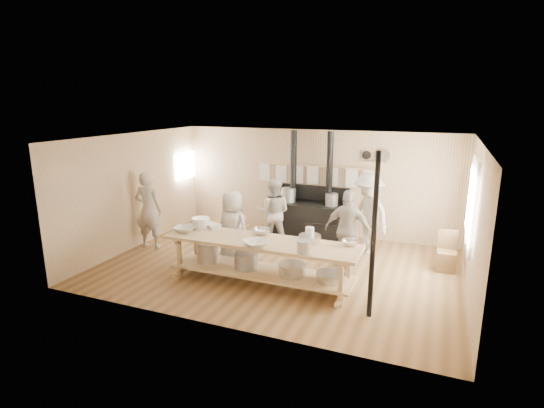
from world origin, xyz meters
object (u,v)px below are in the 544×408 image
(cook_left, at_px, (274,212))
(cook_right, at_px, (348,230))
(stove, at_px, (310,216))
(cook_center, at_px, (233,228))
(cook_far_left, at_px, (149,210))
(roasting_pan, at_px, (210,226))
(chair, at_px, (446,259))
(cook_by_window, at_px, (368,213))
(prep_table, at_px, (260,257))

(cook_left, height_order, cook_right, cook_right)
(cook_left, bearing_deg, stove, -132.36)
(cook_center, distance_m, cook_right, 2.31)
(cook_far_left, distance_m, roasting_pan, 2.00)
(cook_left, bearing_deg, roasting_pan, 58.31)
(chair, distance_m, roasting_pan, 4.74)
(cook_center, xyz_separation_m, cook_right, (2.21, 0.67, 0.03))
(stove, bearing_deg, cook_by_window, -20.38)
(cook_far_left, distance_m, cook_by_window, 4.90)
(prep_table, height_order, cook_right, cook_right)
(cook_center, relative_size, roasting_pan, 4.03)
(cook_right, bearing_deg, roasting_pan, 25.85)
(chair, relative_size, roasting_pan, 2.07)
(cook_center, height_order, cook_right, cook_right)
(stove, distance_m, cook_right, 2.14)
(cook_far_left, height_order, roasting_pan, cook_far_left)
(stove, relative_size, cook_by_window, 1.46)
(stove, bearing_deg, cook_right, -52.04)
(stove, xyz_separation_m, cook_left, (-0.57, -0.94, 0.27))
(prep_table, xyz_separation_m, cook_center, (-0.90, 0.68, 0.25))
(prep_table, height_order, roasting_pan, roasting_pan)
(cook_left, xyz_separation_m, roasting_pan, (-0.66, -1.75, 0.10))
(stove, height_order, chair, stove)
(cook_far_left, relative_size, chair, 2.23)
(cook_far_left, bearing_deg, prep_table, 156.41)
(cook_right, height_order, chair, cook_right)
(stove, xyz_separation_m, prep_table, (-0.00, -3.02, -0.00))
(stove, height_order, cook_by_window, stove)
(prep_table, relative_size, chair, 4.53)
(cook_left, distance_m, chair, 3.77)
(roasting_pan, bearing_deg, chair, 20.77)
(cook_left, distance_m, roasting_pan, 1.87)
(stove, relative_size, cook_center, 1.68)
(cook_far_left, relative_size, cook_right, 1.10)
(cook_center, xyz_separation_m, chair, (4.06, 1.32, -0.54))
(stove, bearing_deg, cook_left, -121.28)
(cook_by_window, bearing_deg, cook_center, -105.10)
(stove, height_order, cook_far_left, stove)
(cook_far_left, xyz_separation_m, cook_right, (4.45, 0.46, -0.08))
(cook_far_left, xyz_separation_m, cook_left, (2.57, 1.19, -0.09))
(cook_center, distance_m, chair, 4.31)
(cook_left, height_order, roasting_pan, cook_left)
(prep_table, relative_size, cook_by_window, 2.03)
(cook_by_window, bearing_deg, roasting_pan, -103.68)
(stove, relative_size, cook_left, 1.64)
(prep_table, relative_size, cook_left, 2.27)
(cook_left, height_order, chair, cook_left)
(stove, height_order, prep_table, stove)
(cook_by_window, bearing_deg, prep_table, -83.08)
(roasting_pan, bearing_deg, cook_right, 21.90)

